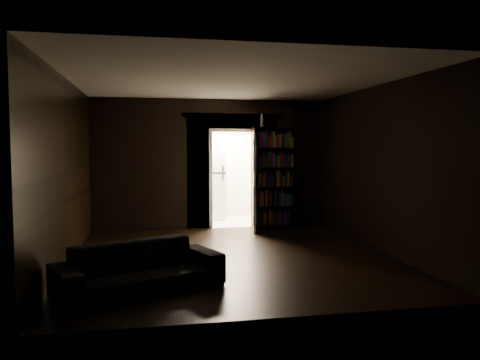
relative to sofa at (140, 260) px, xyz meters
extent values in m
plane|color=black|center=(1.40, 1.56, -0.39)|extent=(5.50, 5.50, 0.00)
cube|color=black|center=(0.17, 4.36, 1.01)|extent=(2.55, 0.10, 2.80)
cube|color=black|center=(3.12, 4.36, 1.01)|extent=(1.55, 0.10, 2.80)
cube|color=black|center=(1.90, 4.36, 2.06)|extent=(0.90, 0.10, 0.70)
cube|color=black|center=(-1.10, 1.56, 1.01)|extent=(0.02, 5.50, 2.80)
cube|color=black|center=(3.90, 1.56, 1.01)|extent=(0.02, 5.50, 2.80)
cube|color=black|center=(1.40, -1.19, 1.01)|extent=(5.00, 0.02, 2.80)
cube|color=beige|center=(1.40, 1.56, 2.41)|extent=(5.00, 5.50, 0.02)
cube|color=white|center=(1.90, 4.30, 0.66)|extent=(1.04, 0.06, 2.17)
cube|color=#B0A799|center=(1.90, 5.21, -0.44)|extent=(2.20, 1.80, 0.10)
cube|color=silver|center=(1.90, 6.06, 0.81)|extent=(2.20, 0.10, 2.40)
cube|color=silver|center=(0.85, 5.21, 0.81)|extent=(0.10, 1.60, 2.40)
cube|color=silver|center=(2.95, 5.21, 0.81)|extent=(0.10, 1.60, 2.40)
cube|color=silver|center=(1.90, 5.21, 2.06)|extent=(2.20, 1.80, 0.10)
cube|color=#C2686F|center=(1.90, 6.00, 1.83)|extent=(2.00, 0.04, 0.26)
imported|color=black|center=(0.00, 0.00, 0.00)|extent=(2.19, 1.61, 0.77)
cube|color=black|center=(2.76, 4.11, 0.71)|extent=(0.91, 0.35, 2.20)
cube|color=white|center=(1.55, 5.67, 0.44)|extent=(0.76, 0.70, 1.65)
cube|color=white|center=(2.29, 3.88, 0.64)|extent=(0.21, 0.84, 2.05)
cube|color=white|center=(2.51, 4.10, 1.96)|extent=(0.11, 0.11, 0.29)
cube|color=black|center=(1.55, 5.58, 1.40)|extent=(0.66, 0.35, 0.28)
camera|label=1|loc=(0.15, -5.75, 1.38)|focal=35.00mm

